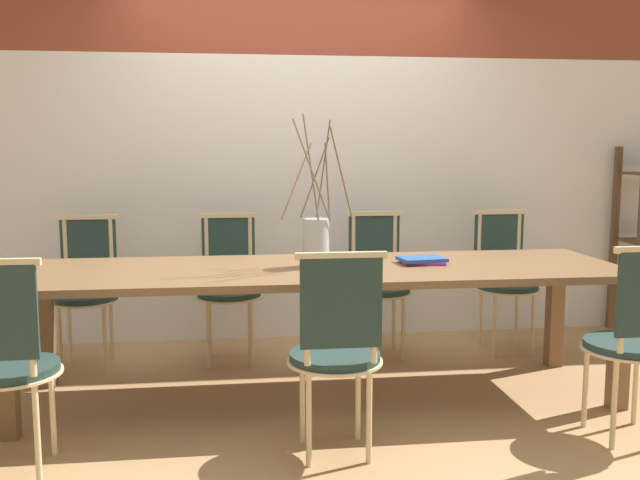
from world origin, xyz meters
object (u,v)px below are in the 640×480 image
(chair_far_center, at_px, (378,279))
(book_stack, at_px, (422,260))
(dining_table, at_px, (320,280))
(chair_near_center, at_px, (635,335))
(vase_centerpiece, at_px, (316,240))

(chair_far_center, distance_m, book_stack, 0.80)
(dining_table, bearing_deg, chair_far_center, 58.00)
(chair_near_center, bearing_deg, book_stack, 134.35)
(vase_centerpiece, distance_m, book_stack, 0.62)
(vase_centerpiece, bearing_deg, chair_near_center, -29.51)
(chair_far_center, relative_size, book_stack, 3.55)
(vase_centerpiece, xyz_separation_m, book_stack, (0.61, 0.03, -0.13))
(chair_near_center, distance_m, chair_far_center, 1.82)
(chair_far_center, bearing_deg, dining_table, 58.00)
(chair_far_center, distance_m, vase_centerpiece, 1.01)
(chair_far_center, bearing_deg, book_stack, 97.18)
(chair_near_center, height_order, chair_far_center, same)
(chair_near_center, bearing_deg, chair_far_center, 119.77)
(chair_far_center, height_order, book_stack, chair_far_center)
(vase_centerpiece, bearing_deg, book_stack, 2.47)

